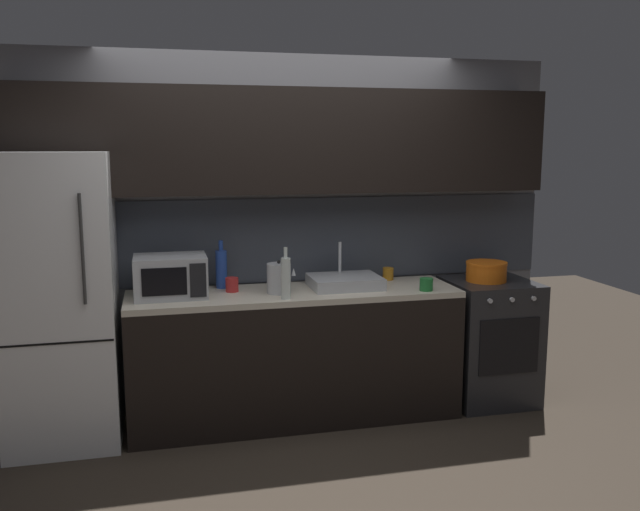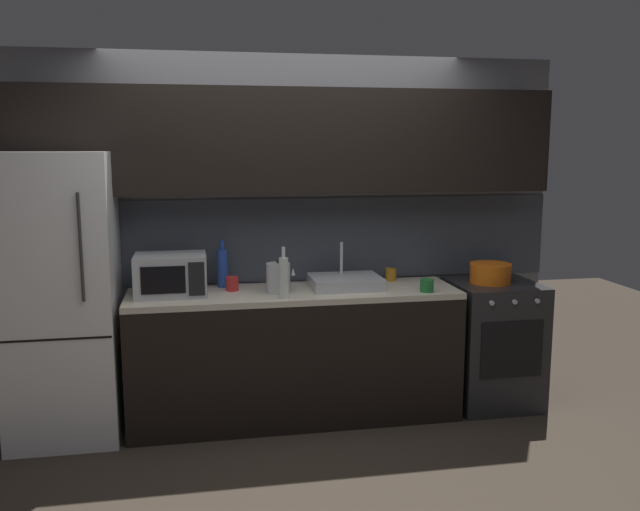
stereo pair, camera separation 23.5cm
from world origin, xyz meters
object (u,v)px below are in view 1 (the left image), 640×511
wine_bottle_clear (286,278)px  refrigerator (60,300)px  kettle (279,278)px  oven_range (488,341)px  mug_green (426,284)px  mug_red (232,285)px  cooking_pot (486,271)px  mug_amber (388,274)px  microwave (171,276)px  wine_bottle_blue (221,268)px

wine_bottle_clear → refrigerator: bearing=171.0°
kettle → oven_range: bearing=1.4°
mug_green → mug_red: bearing=167.8°
wine_bottle_clear → mug_red: (-0.31, 0.30, -0.09)m
oven_range → cooking_pot: 0.52m
oven_range → mug_green: mug_green is taller
oven_range → wine_bottle_clear: bearing=-172.0°
wine_bottle_clear → mug_amber: 0.95m
microwave → refrigerator: bearing=-178.4°
kettle → wine_bottle_clear: wine_bottle_clear is taller
wine_bottle_clear → mug_red: size_ratio=3.51×
wine_bottle_blue → mug_green: size_ratio=3.71×
oven_range → microwave: bearing=179.5°
refrigerator → wine_bottle_blue: (1.03, 0.21, 0.12)m
microwave → mug_red: size_ratio=4.81×
wine_bottle_blue → oven_range: bearing=-6.3°
wine_bottle_clear → mug_green: wine_bottle_clear is taller
wine_bottle_blue → mug_green: 1.40m
kettle → cooking_pot: kettle is taller
oven_range → wine_bottle_clear: (-1.56, -0.22, 0.59)m
refrigerator → wine_bottle_blue: 1.05m
wine_bottle_blue → wine_bottle_clear: bearing=-49.7°
wine_bottle_clear → cooking_pot: 1.54m
microwave → cooking_pot: 2.23m
refrigerator → mug_amber: (2.24, 0.21, 0.03)m
wine_bottle_clear → kettle: bearing=93.6°
wine_bottle_blue → cooking_pot: bearing=-6.4°
microwave → cooking_pot: microwave is taller
oven_range → wine_bottle_clear: size_ratio=2.68×
oven_range → mug_red: bearing=177.6°
microwave → mug_green: (1.68, -0.22, -0.09)m
refrigerator → oven_range: refrigerator is taller
refrigerator → kettle: 1.38m
kettle → refrigerator: bearing=178.3°
cooking_pot → mug_amber: bearing=162.7°
wine_bottle_blue → cooking_pot: 1.90m
microwave → kettle: size_ratio=2.06×
mug_green → mug_amber: (-0.13, 0.41, 0.00)m
microwave → kettle: (0.70, -0.06, -0.03)m
refrigerator → kettle: (1.38, -0.04, 0.08)m
microwave → mug_red: bearing=8.1°
kettle → mug_amber: size_ratio=2.48×
mug_red → cooking_pot: size_ratio=0.33×
wine_bottle_clear → wine_bottle_blue: bearing=130.3°
refrigerator → mug_green: refrigerator is taller
mug_red → mug_green: size_ratio=1.07×
refrigerator → mug_amber: bearing=5.4°
oven_range → microwave: 2.34m
mug_amber → microwave: bearing=-173.0°
refrigerator → mug_red: 1.08m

